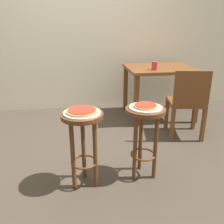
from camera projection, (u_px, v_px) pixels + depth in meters
name	position (u px, v px, depth m)	size (l,w,h in m)	color
ground_plane	(87.00, 155.00, 2.61)	(6.00, 6.00, 0.00)	#42382D
back_wall	(77.00, 11.00, 3.61)	(6.00, 0.10, 3.00)	beige
stool_foreground	(83.00, 134.00, 1.98)	(0.34, 0.34, 0.66)	#5B3319
serving_plate_foreground	(82.00, 113.00, 1.91)	(0.30, 0.30, 0.01)	white
pizza_foreground	(82.00, 111.00, 1.91)	(0.25, 0.25, 0.02)	tan
stool_middle	(145.00, 128.00, 2.10)	(0.34, 0.34, 0.66)	#5B3319
serving_plate_middle	(146.00, 107.00, 2.03)	(0.28, 0.28, 0.01)	silver
pizza_middle	(146.00, 106.00, 2.02)	(0.21, 0.21, 0.02)	tan
dining_table	(160.00, 75.00, 3.49)	(0.96, 0.80, 0.74)	brown
cup_near_edge	(155.00, 66.00, 3.22)	(0.08, 0.08, 0.11)	red
wooden_chair	(188.00, 101.00, 2.85)	(0.46, 0.46, 0.85)	brown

